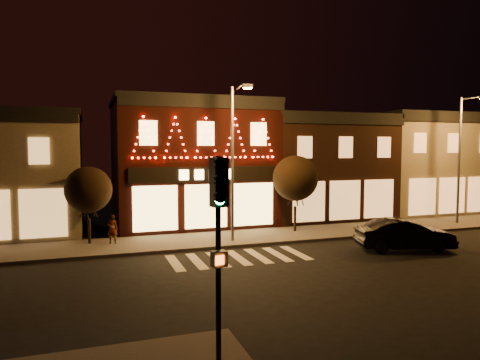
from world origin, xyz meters
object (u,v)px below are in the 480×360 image
dark_sedan (404,235)px  streetlamp_mid (234,151)px  traffic_signal_near (219,219)px  pedestrian (112,229)px

dark_sedan → streetlamp_mid: bearing=76.8°
traffic_signal_near → pedestrian: size_ratio=3.16×
streetlamp_mid → dark_sedan: streetlamp_mid is taller
traffic_signal_near → pedestrian: 14.74m
streetlamp_mid → pedestrian: 7.61m
traffic_signal_near → pedestrian: (-1.63, 14.41, -2.64)m
traffic_signal_near → streetlamp_mid: size_ratio=0.59×
streetlamp_mid → dark_sedan: 9.67m
streetlamp_mid → pedestrian: streetlamp_mid is taller
pedestrian → dark_sedan: bearing=177.4°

